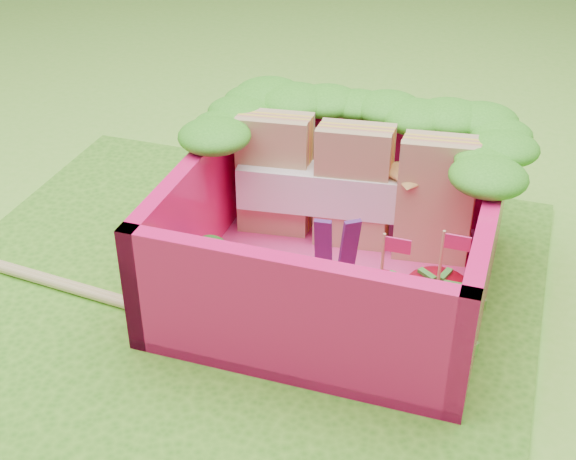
# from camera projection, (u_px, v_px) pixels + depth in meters

# --- Properties ---
(ground) EXTENTS (14.00, 14.00, 0.00)m
(ground) POSITION_uv_depth(u_px,v_px,m) (222.00, 310.00, 3.42)
(ground) COLOR #81D83C
(ground) RESTS_ON ground
(placemat) EXTENTS (2.60, 2.60, 0.03)m
(placemat) POSITION_uv_depth(u_px,v_px,m) (222.00, 307.00, 3.41)
(placemat) COLOR #489922
(placemat) RESTS_ON ground
(bento_floor) EXTENTS (1.30, 1.30, 0.05)m
(bento_floor) POSITION_uv_depth(u_px,v_px,m) (333.00, 281.00, 3.50)
(bento_floor) COLOR #F93F95
(bento_floor) RESTS_ON placemat
(bento_box) EXTENTS (1.30, 1.30, 0.55)m
(bento_box) POSITION_uv_depth(u_px,v_px,m) (335.00, 233.00, 3.36)
(bento_box) COLOR #FF1568
(bento_box) RESTS_ON placemat
(lettuce_ruffle) EXTENTS (1.43, 0.76, 0.11)m
(lettuce_ruffle) POSITION_uv_depth(u_px,v_px,m) (365.00, 117.00, 3.56)
(lettuce_ruffle) COLOR #308F1A
(lettuce_ruffle) RESTS_ON bento_box
(sandwich_stack) EXTENTS (1.08, 0.30, 0.58)m
(sandwich_stack) POSITION_uv_depth(u_px,v_px,m) (355.00, 188.00, 3.58)
(sandwich_stack) COLOR tan
(sandwich_stack) RESTS_ON bento_floor
(broccoli) EXTENTS (0.31, 0.31, 0.25)m
(broccoli) POSITION_uv_depth(u_px,v_px,m) (210.00, 264.00, 3.27)
(broccoli) COLOR #5FA650
(broccoli) RESTS_ON bento_floor
(carrot_sticks) EXTENTS (0.13, 0.12, 0.24)m
(carrot_sticks) POSITION_uv_depth(u_px,v_px,m) (246.00, 285.00, 3.23)
(carrot_sticks) COLOR orange
(carrot_sticks) RESTS_ON bento_floor
(purple_wedges) EXTENTS (0.17, 0.07, 0.38)m
(purple_wedges) POSITION_uv_depth(u_px,v_px,m) (336.00, 255.00, 3.29)
(purple_wedges) COLOR #461B60
(purple_wedges) RESTS_ON bento_floor
(strawberry_left) EXTENTS (0.24, 0.24, 0.48)m
(strawberry_left) POSITION_uv_depth(u_px,v_px,m) (379.00, 310.00, 3.09)
(strawberry_left) COLOR red
(strawberry_left) RESTS_ON bento_floor
(strawberry_right) EXTENTS (0.24, 0.24, 0.48)m
(strawberry_right) POSITION_uv_depth(u_px,v_px,m) (435.00, 307.00, 3.10)
(strawberry_right) COLOR red
(strawberry_right) RESTS_ON bento_floor
(snap_peas) EXTENTS (0.64, 0.56, 0.05)m
(snap_peas) POSITION_uv_depth(u_px,v_px,m) (410.00, 324.00, 3.17)
(snap_peas) COLOR #5BB137
(snap_peas) RESTS_ON bento_floor
(chopsticks) EXTENTS (2.29, 0.26, 0.04)m
(chopsticks) POSITION_uv_depth(u_px,v_px,m) (12.00, 270.00, 3.58)
(chopsticks) COLOR tan
(chopsticks) RESTS_ON placemat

